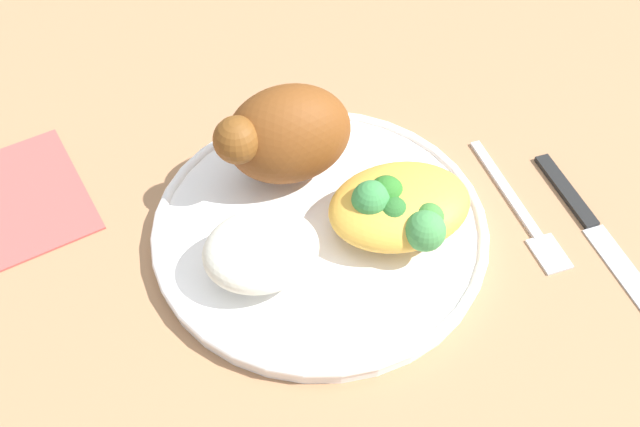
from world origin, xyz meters
The scene contains 8 objects.
ground_plane centered at (0.00, 0.00, 0.00)m, with size 2.00×2.00×0.00m, color #A1724E.
plate centered at (0.00, 0.00, 0.01)m, with size 0.26×0.26×0.02m.
roasted_chicken centered at (0.01, -0.06, 0.06)m, with size 0.11×0.07×0.08m.
rice_pile centered at (0.05, 0.03, 0.04)m, with size 0.08×0.07×0.04m, color silver.
mac_cheese_with_broccoli centered at (-0.05, 0.02, 0.04)m, with size 0.11×0.09×0.05m.
fork centered at (-0.16, 0.03, 0.00)m, with size 0.02×0.14×0.01m.
knife centered at (-0.20, 0.06, 0.00)m, with size 0.02×0.19×0.01m.
napkin centered at (0.21, -0.11, 0.00)m, with size 0.09×0.13×0.00m, color #DB4C47.
Camera 1 is at (0.11, 0.33, 0.44)m, focal length 41.01 mm.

